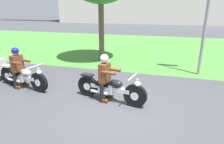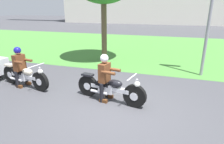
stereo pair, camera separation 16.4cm
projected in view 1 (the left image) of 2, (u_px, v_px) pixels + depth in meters
name	position (u px, v px, depth m)	size (l,w,h in m)	color
ground	(113.00, 108.00, 5.37)	(120.00, 120.00, 0.00)	#424247
grass_verge	(148.00, 47.00, 13.76)	(60.00, 12.00, 0.01)	#478438
motorcycle_lead	(110.00, 88.00, 5.68)	(2.23, 0.73, 0.89)	black
rider_lead	(105.00, 74.00, 5.62)	(0.60, 0.53, 1.42)	black
motorcycle_follow	(23.00, 77.00, 6.64)	(2.17, 0.72, 0.89)	black
rider_follow	(18.00, 64.00, 6.58)	(0.60, 0.53, 1.41)	black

